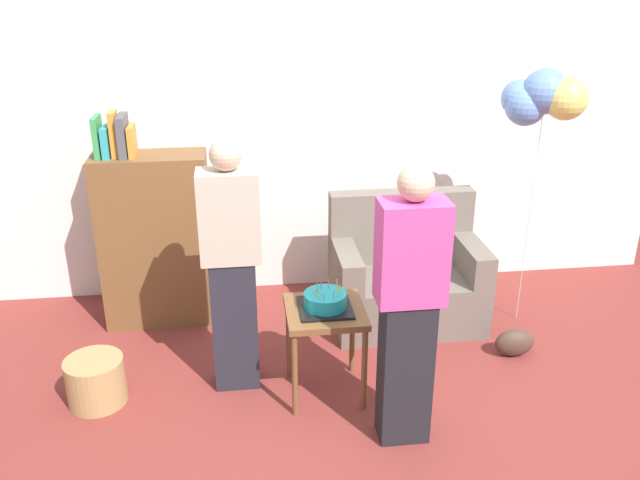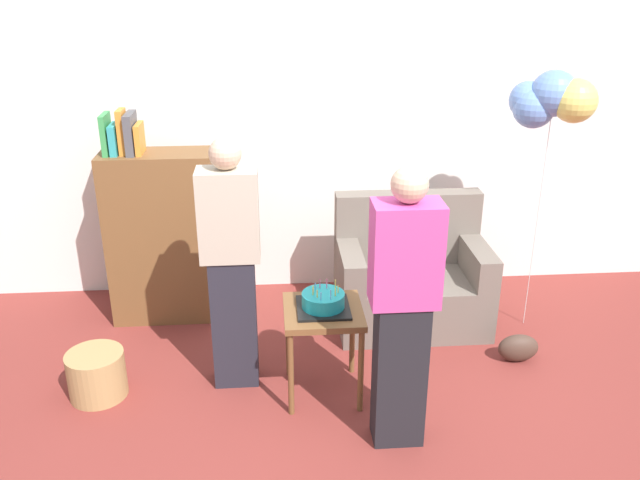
{
  "view_description": "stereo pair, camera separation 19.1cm",
  "coord_description": "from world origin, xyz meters",
  "px_view_note": "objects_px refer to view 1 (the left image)",
  "views": [
    {
      "loc": [
        -0.55,
        -3.09,
        2.54
      ],
      "look_at": [
        -0.06,
        0.68,
        0.95
      ],
      "focal_mm": 37.2,
      "sensor_mm": 36.0,
      "label": 1
    },
    {
      "loc": [
        -0.36,
        -3.11,
        2.54
      ],
      "look_at": [
        -0.06,
        0.68,
        0.95
      ],
      "focal_mm": 37.2,
      "sensor_mm": 36.0,
      "label": 2
    }
  ],
  "objects_px": {
    "person_holding_cake": "(409,308)",
    "wicker_basket": "(96,381)",
    "bookshelf": "(155,237)",
    "birthday_cake": "(325,301)",
    "couch": "(405,278)",
    "side_table": "(325,322)",
    "person_blowing_candles": "(232,267)",
    "handbag": "(514,343)",
    "balloon_bunch": "(541,98)"
  },
  "relations": [
    {
      "from": "birthday_cake",
      "to": "side_table",
      "type": "bearing_deg",
      "value": 171.41
    },
    {
      "from": "balloon_bunch",
      "to": "person_blowing_candles",
      "type": "bearing_deg",
      "value": -164.49
    },
    {
      "from": "side_table",
      "to": "balloon_bunch",
      "type": "height_order",
      "value": "balloon_bunch"
    },
    {
      "from": "couch",
      "to": "side_table",
      "type": "distance_m",
      "value": 1.16
    },
    {
      "from": "side_table",
      "to": "handbag",
      "type": "height_order",
      "value": "side_table"
    },
    {
      "from": "bookshelf",
      "to": "couch",
      "type": "bearing_deg",
      "value": -7.08
    },
    {
      "from": "couch",
      "to": "wicker_basket",
      "type": "height_order",
      "value": "couch"
    },
    {
      "from": "couch",
      "to": "person_holding_cake",
      "type": "bearing_deg",
      "value": -104.32
    },
    {
      "from": "person_holding_cake",
      "to": "balloon_bunch",
      "type": "xyz_separation_m",
      "value": [
        1.19,
        1.24,
        0.86
      ]
    },
    {
      "from": "person_holding_cake",
      "to": "wicker_basket",
      "type": "bearing_deg",
      "value": -3.87
    },
    {
      "from": "person_holding_cake",
      "to": "balloon_bunch",
      "type": "distance_m",
      "value": 1.93
    },
    {
      "from": "wicker_basket",
      "to": "side_table",
      "type": "bearing_deg",
      "value": -3.09
    },
    {
      "from": "handbag",
      "to": "person_blowing_candles",
      "type": "bearing_deg",
      "value": -177.76
    },
    {
      "from": "handbag",
      "to": "birthday_cake",
      "type": "bearing_deg",
      "value": -169.53
    },
    {
      "from": "bookshelf",
      "to": "wicker_basket",
      "type": "relative_size",
      "value": 4.47
    },
    {
      "from": "balloon_bunch",
      "to": "handbag",
      "type": "bearing_deg",
      "value": -112.43
    },
    {
      "from": "birthday_cake",
      "to": "balloon_bunch",
      "type": "distance_m",
      "value": 2.05
    },
    {
      "from": "person_blowing_candles",
      "to": "person_holding_cake",
      "type": "relative_size",
      "value": 1.0
    },
    {
      "from": "person_holding_cake",
      "to": "couch",
      "type": "bearing_deg",
      "value": -91.28
    },
    {
      "from": "birthday_cake",
      "to": "balloon_bunch",
      "type": "xyz_separation_m",
      "value": [
        1.58,
        0.77,
        1.05
      ]
    },
    {
      "from": "wicker_basket",
      "to": "handbag",
      "type": "bearing_deg",
      "value": 3.6
    },
    {
      "from": "person_blowing_candles",
      "to": "person_holding_cake",
      "type": "bearing_deg",
      "value": -20.88
    },
    {
      "from": "birthday_cake",
      "to": "person_holding_cake",
      "type": "distance_m",
      "value": 0.64
    },
    {
      "from": "person_holding_cake",
      "to": "balloon_bunch",
      "type": "relative_size",
      "value": 0.86
    },
    {
      "from": "couch",
      "to": "balloon_bunch",
      "type": "relative_size",
      "value": 0.58
    },
    {
      "from": "couch",
      "to": "person_blowing_candles",
      "type": "relative_size",
      "value": 0.67
    },
    {
      "from": "side_table",
      "to": "person_blowing_candles",
      "type": "distance_m",
      "value": 0.66
    },
    {
      "from": "bookshelf",
      "to": "person_holding_cake",
      "type": "bearing_deg",
      "value": -46.44
    },
    {
      "from": "bookshelf",
      "to": "side_table",
      "type": "bearing_deg",
      "value": -44.76
    },
    {
      "from": "person_holding_cake",
      "to": "handbag",
      "type": "xyz_separation_m",
      "value": [
        0.98,
        0.73,
        -0.73
      ]
    },
    {
      "from": "wicker_basket",
      "to": "couch",
      "type": "bearing_deg",
      "value": 20.39
    },
    {
      "from": "birthday_cake",
      "to": "person_blowing_candles",
      "type": "relative_size",
      "value": 0.2
    },
    {
      "from": "couch",
      "to": "handbag",
      "type": "relative_size",
      "value": 3.93
    },
    {
      "from": "birthday_cake",
      "to": "person_blowing_candles",
      "type": "bearing_deg",
      "value": 162.15
    },
    {
      "from": "bookshelf",
      "to": "birthday_cake",
      "type": "distance_m",
      "value": 1.57
    },
    {
      "from": "person_blowing_candles",
      "to": "handbag",
      "type": "xyz_separation_m",
      "value": [
        1.92,
        0.07,
        -0.73
      ]
    },
    {
      "from": "bookshelf",
      "to": "balloon_bunch",
      "type": "xyz_separation_m",
      "value": [
        2.7,
        -0.34,
        1.02
      ]
    },
    {
      "from": "handbag",
      "to": "balloon_bunch",
      "type": "relative_size",
      "value": 0.15
    },
    {
      "from": "bookshelf",
      "to": "person_holding_cake",
      "type": "height_order",
      "value": "person_holding_cake"
    },
    {
      "from": "side_table",
      "to": "person_blowing_candles",
      "type": "bearing_deg",
      "value": 162.15
    },
    {
      "from": "person_blowing_candles",
      "to": "wicker_basket",
      "type": "relative_size",
      "value": 4.53
    },
    {
      "from": "side_table",
      "to": "birthday_cake",
      "type": "relative_size",
      "value": 1.88
    },
    {
      "from": "bookshelf",
      "to": "birthday_cake",
      "type": "xyz_separation_m",
      "value": [
        1.12,
        -1.11,
        -0.03
      ]
    },
    {
      "from": "couch",
      "to": "side_table",
      "type": "relative_size",
      "value": 1.83
    },
    {
      "from": "handbag",
      "to": "balloon_bunch",
      "type": "bearing_deg",
      "value": 67.57
    },
    {
      "from": "person_blowing_candles",
      "to": "balloon_bunch",
      "type": "relative_size",
      "value": 0.86
    },
    {
      "from": "bookshelf",
      "to": "side_table",
      "type": "xyz_separation_m",
      "value": [
        1.12,
        -1.11,
        -0.17
      ]
    },
    {
      "from": "person_holding_cake",
      "to": "wicker_basket",
      "type": "relative_size",
      "value": 4.53
    },
    {
      "from": "birthday_cake",
      "to": "wicker_basket",
      "type": "xyz_separation_m",
      "value": [
        -1.42,
        0.08,
        -0.5
      ]
    },
    {
      "from": "birthday_cake",
      "to": "handbag",
      "type": "height_order",
      "value": "birthday_cake"
    }
  ]
}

